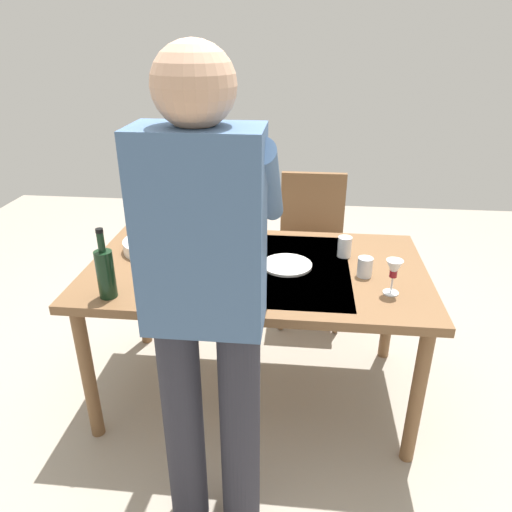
# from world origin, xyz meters

# --- Properties ---
(ground_plane) EXTENTS (6.00, 6.00, 0.00)m
(ground_plane) POSITION_xyz_m (0.00, 0.00, 0.00)
(ground_plane) COLOR #9E9384
(dining_table) EXTENTS (1.55, 0.88, 0.73)m
(dining_table) POSITION_xyz_m (0.00, 0.00, 0.65)
(dining_table) COLOR brown
(dining_table) RESTS_ON ground_plane
(chair_near) EXTENTS (0.40, 0.40, 0.91)m
(chair_near) POSITION_xyz_m (-0.27, -0.82, 0.53)
(chair_near) COLOR #523019
(chair_near) RESTS_ON ground_plane
(person_server) EXTENTS (0.42, 0.61, 1.69)m
(person_server) POSITION_xyz_m (0.08, 0.70, 0.96)
(person_server) COLOR #2D2D38
(person_server) RESTS_ON ground_plane
(wine_bottle) EXTENTS (0.07, 0.07, 0.30)m
(wine_bottle) POSITION_xyz_m (0.57, 0.34, 0.84)
(wine_bottle) COLOR black
(wine_bottle) RESTS_ON dining_table
(wine_glass_left) EXTENTS (0.07, 0.07, 0.15)m
(wine_glass_left) POSITION_xyz_m (-0.58, 0.20, 0.83)
(wine_glass_left) COLOR white
(wine_glass_left) RESTS_ON dining_table
(wine_glass_right) EXTENTS (0.07, 0.07, 0.15)m
(wine_glass_right) POSITION_xyz_m (0.27, 0.19, 0.83)
(wine_glass_right) COLOR white
(wine_glass_right) RESTS_ON dining_table
(water_cup_near_left) EXTENTS (0.07, 0.07, 0.10)m
(water_cup_near_left) POSITION_xyz_m (0.13, 0.23, 0.78)
(water_cup_near_left) COLOR silver
(water_cup_near_left) RESTS_ON dining_table
(water_cup_near_right) EXTENTS (0.07, 0.07, 0.09)m
(water_cup_near_right) POSITION_xyz_m (-0.48, 0.05, 0.77)
(water_cup_near_right) COLOR silver
(water_cup_near_right) RESTS_ON dining_table
(water_cup_far_left) EXTENTS (0.07, 0.07, 0.10)m
(water_cup_far_left) POSITION_xyz_m (-0.41, -0.15, 0.77)
(water_cup_far_left) COLOR silver
(water_cup_far_left) RESTS_ON dining_table
(serving_bowl_pasta) EXTENTS (0.30, 0.30, 0.07)m
(serving_bowl_pasta) POSITION_xyz_m (0.52, -0.13, 0.76)
(serving_bowl_pasta) COLOR white
(serving_bowl_pasta) RESTS_ON dining_table
(dinner_plate_near) EXTENTS (0.23, 0.23, 0.01)m
(dinner_plate_near) POSITION_xyz_m (-0.14, -0.01, 0.73)
(dinner_plate_near) COLOR white
(dinner_plate_near) RESTS_ON dining_table
(table_fork) EXTENTS (0.08, 0.17, 0.00)m
(table_fork) POSITION_xyz_m (0.15, -0.22, 0.73)
(table_fork) COLOR silver
(table_fork) RESTS_ON dining_table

